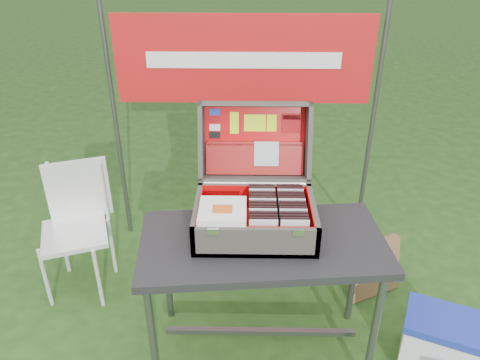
{
  "coord_description": "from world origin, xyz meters",
  "views": [
    {
      "loc": [
        0.03,
        -1.79,
        2.05
      ],
      "look_at": [
        -0.01,
        0.1,
        1.0
      ],
      "focal_mm": 35.0,
      "sensor_mm": 36.0,
      "label": 1
    }
  ],
  "objects_px": {
    "cardboard_box": "(374,268)",
    "chair": "(75,235)",
    "table": "(261,297)",
    "cooler": "(439,342)",
    "suitcase": "(255,179)"
  },
  "relations": [
    {
      "from": "cooler",
      "to": "suitcase",
      "type": "bearing_deg",
      "value": -170.22
    },
    {
      "from": "cooler",
      "to": "chair",
      "type": "distance_m",
      "value": 2.11
    },
    {
      "from": "table",
      "to": "chair",
      "type": "distance_m",
      "value": 1.2
    },
    {
      "from": "suitcase",
      "to": "table",
      "type": "bearing_deg",
      "value": -72.7
    },
    {
      "from": "table",
      "to": "suitcase",
      "type": "relative_size",
      "value": 2.02
    },
    {
      "from": "table",
      "to": "cooler",
      "type": "relative_size",
      "value": 3.19
    },
    {
      "from": "table",
      "to": "chair",
      "type": "bearing_deg",
      "value": 152.01
    },
    {
      "from": "cooler",
      "to": "chair",
      "type": "bearing_deg",
      "value": -172.68
    },
    {
      "from": "chair",
      "to": "cardboard_box",
      "type": "distance_m",
      "value": 1.82
    },
    {
      "from": "cardboard_box",
      "to": "chair",
      "type": "bearing_deg",
      "value": 154.07
    },
    {
      "from": "suitcase",
      "to": "chair",
      "type": "bearing_deg",
      "value": 162.41
    },
    {
      "from": "table",
      "to": "cardboard_box",
      "type": "bearing_deg",
      "value": 27.74
    },
    {
      "from": "table",
      "to": "suitcase",
      "type": "xyz_separation_m",
      "value": [
        -0.04,
        0.13,
        0.62
      ]
    },
    {
      "from": "table",
      "to": "cardboard_box",
      "type": "distance_m",
      "value": 0.86
    },
    {
      "from": "cooler",
      "to": "cardboard_box",
      "type": "relative_size",
      "value": 1.0
    }
  ]
}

